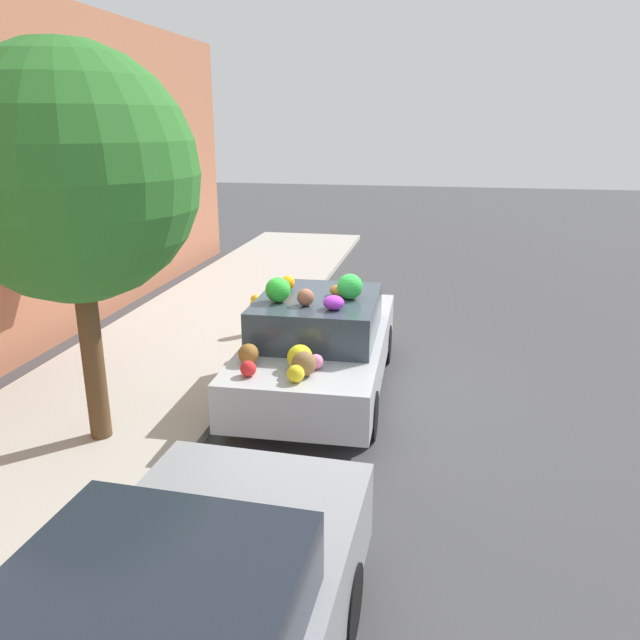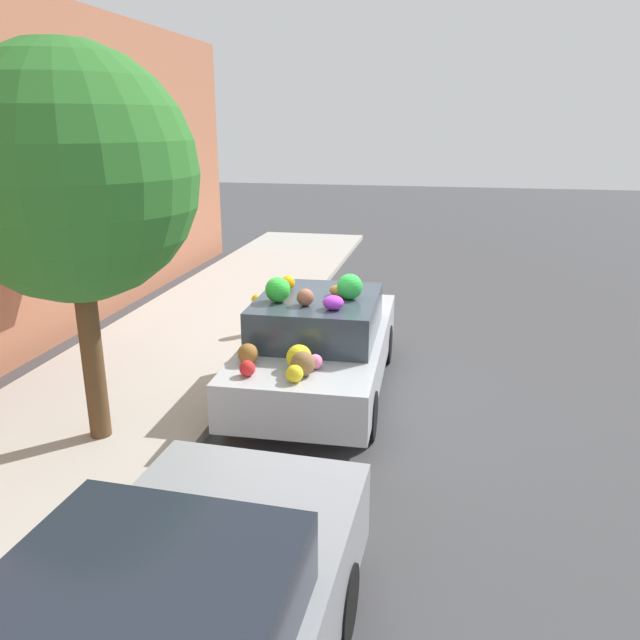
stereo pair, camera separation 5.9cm
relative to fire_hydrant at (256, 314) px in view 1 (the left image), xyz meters
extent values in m
plane|color=#424244|center=(-1.87, -1.53, -0.47)|extent=(60.00, 60.00, 0.00)
cube|color=#B2ADA3|center=(-1.87, 1.17, -0.41)|extent=(24.00, 3.20, 0.12)
cube|color=red|center=(-2.39, 2.82, 1.70)|extent=(2.67, 0.90, 0.55)
cylinder|color=brown|center=(-3.90, 0.71, 0.68)|extent=(0.24, 0.24, 2.06)
sphere|color=#2D7228|center=(-3.90, 0.71, 2.64)|extent=(2.65, 2.65, 2.65)
cylinder|color=gold|center=(0.00, 0.00, -0.07)|extent=(0.20, 0.20, 0.55)
sphere|color=gold|center=(0.00, 0.00, 0.26)|extent=(0.18, 0.18, 0.18)
cube|color=#B7BABF|center=(-1.87, -1.49, 0.12)|extent=(4.15, 1.87, 0.59)
cube|color=#333D47|center=(-2.03, -1.49, 0.68)|extent=(1.89, 1.61, 0.53)
cylinder|color=black|center=(-0.61, -0.64, -0.17)|extent=(0.60, 0.19, 0.59)
cylinder|color=black|center=(-0.57, -2.28, -0.17)|extent=(0.60, 0.19, 0.59)
cylinder|color=black|center=(-3.16, -0.71, -0.17)|extent=(0.60, 0.19, 0.59)
cylinder|color=black|center=(-3.12, -2.34, -0.17)|extent=(0.60, 0.19, 0.59)
sphere|color=green|center=(-2.04, -1.92, 1.11)|extent=(0.40, 0.40, 0.33)
sphere|color=blue|center=(-0.16, -1.28, 0.49)|extent=(0.15, 0.15, 0.14)
sphere|color=orange|center=(-1.74, -1.01, 1.05)|extent=(0.28, 0.28, 0.20)
sphere|color=brown|center=(-3.44, -1.62, 0.56)|extent=(0.40, 0.40, 0.28)
ellipsoid|color=pink|center=(-3.22, -1.71, 0.50)|extent=(0.24, 0.24, 0.18)
ellipsoid|color=#FEA322|center=(-0.55, -0.82, 0.49)|extent=(0.25, 0.27, 0.15)
sphere|color=purple|center=(-0.90, -1.39, 0.54)|extent=(0.28, 0.28, 0.25)
sphere|color=red|center=(-3.59, -1.01, 0.51)|extent=(0.25, 0.25, 0.18)
ellipsoid|color=purple|center=(-2.56, -1.80, 1.03)|extent=(0.37, 0.37, 0.18)
sphere|color=#90563E|center=(-2.46, -1.42, 1.06)|extent=(0.23, 0.23, 0.22)
ellipsoid|color=olive|center=(-1.95, -1.77, 1.02)|extent=(0.37, 0.38, 0.15)
sphere|color=pink|center=(-0.62, -1.40, 0.54)|extent=(0.25, 0.25, 0.24)
sphere|color=yellow|center=(-3.27, -1.53, 0.56)|extent=(0.40, 0.40, 0.30)
sphere|color=red|center=(-0.74, -0.79, 0.58)|extent=(0.47, 0.47, 0.34)
sphere|color=olive|center=(-3.22, -0.90, 0.54)|extent=(0.34, 0.34, 0.25)
sphere|color=white|center=(-0.32, -1.39, 0.49)|extent=(0.19, 0.19, 0.15)
ellipsoid|color=brown|center=(-0.32, -1.69, 0.54)|extent=(0.45, 0.42, 0.26)
sphere|color=yellow|center=(-3.65, -1.57, 0.51)|extent=(0.26, 0.26, 0.20)
sphere|color=white|center=(-0.30, -1.66, 0.52)|extent=(0.27, 0.27, 0.20)
sphere|color=green|center=(-2.36, -1.04, 1.11)|extent=(0.42, 0.42, 0.32)
cylinder|color=black|center=(-6.12, -0.93, -0.18)|extent=(0.59, 0.20, 0.59)
cylinder|color=black|center=(-6.17, -2.53, -0.18)|extent=(0.59, 0.20, 0.59)
camera|label=1|loc=(-9.82, -3.07, 3.16)|focal=35.00mm
camera|label=2|loc=(-9.81, -3.13, 3.16)|focal=35.00mm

